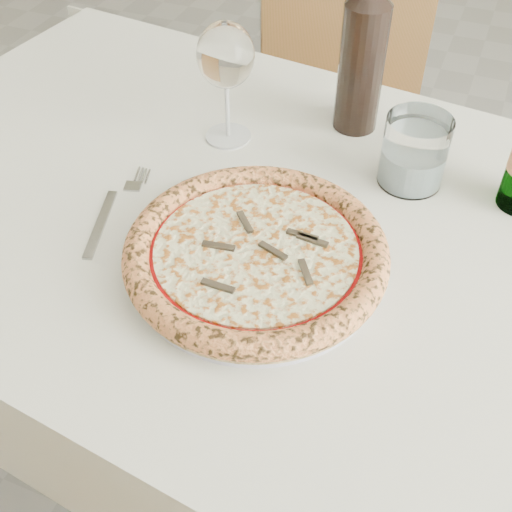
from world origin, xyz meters
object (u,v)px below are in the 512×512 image
object	(u,v)px
plate	(256,263)
dining_table	(282,269)
chair_far	(348,94)
tumbler	(414,156)
wine_glass	(226,58)
wine_bottle	(363,55)
pizza	(256,252)

from	to	relation	value
plate	dining_table	bearing A→B (deg)	90.00
chair_far	tumbler	xyz separation A→B (m)	(0.23, -0.57, 0.27)
wine_glass	wine_bottle	world-z (taller)	wine_bottle
chair_far	plate	size ratio (longest dim) A/B	3.09
plate	wine_glass	distance (m)	0.31
wine_glass	wine_bottle	bearing A→B (deg)	31.43
tumbler	pizza	bearing A→B (deg)	-119.59
wine_glass	dining_table	bearing A→B (deg)	-45.38
plate	tumbler	xyz separation A→B (m)	(0.14, 0.24, 0.03)
chair_far	plate	distance (m)	0.85
dining_table	plate	distance (m)	0.15
plate	pizza	world-z (taller)	pizza
pizza	chair_far	bearing A→B (deg)	96.49
pizza	wine_glass	distance (m)	0.30
dining_table	chair_far	xyz separation A→B (m)	(-0.09, 0.72, -0.13)
pizza	tumbler	world-z (taller)	tumbler
pizza	wine_bottle	distance (m)	0.36
pizza	wine_glass	size ratio (longest dim) A/B	1.75
chair_far	tumbler	bearing A→B (deg)	-68.23
dining_table	plate	bearing A→B (deg)	-90.00
wine_glass	wine_bottle	size ratio (longest dim) A/B	0.66
wine_glass	pizza	bearing A→B (deg)	-59.65
dining_table	tumbler	xyz separation A→B (m)	(0.14, 0.14, 0.14)
dining_table	wine_bottle	bearing A→B (deg)	83.89
wine_bottle	tumbler	bearing A→B (deg)	-44.85
tumbler	wine_bottle	world-z (taller)	wine_bottle
tumbler	wine_bottle	bearing A→B (deg)	135.15
chair_far	plate	bearing A→B (deg)	-83.51
chair_far	dining_table	bearing A→B (deg)	-82.61
plate	tumbler	bearing A→B (deg)	60.41
plate	pizza	size ratio (longest dim) A/B	0.94
wine_glass	tumbler	world-z (taller)	wine_glass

